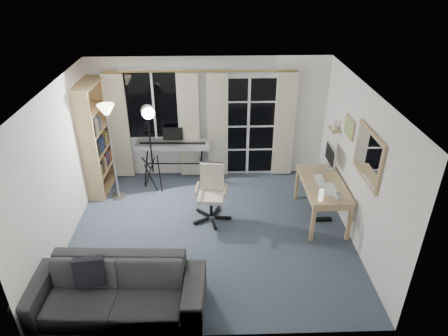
{
  "coord_description": "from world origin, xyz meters",
  "views": [
    {
      "loc": [
        0.05,
        -5.24,
        4.08
      ],
      "look_at": [
        0.23,
        0.35,
        1.01
      ],
      "focal_mm": 32.0,
      "sensor_mm": 36.0,
      "label": 1
    }
  ],
  "objects_px": {
    "keyboard_piano": "(173,146)",
    "monitor": "(331,156)",
    "torchiere_lamp": "(108,125)",
    "studio_light": "(149,122)",
    "office_chair": "(212,187)",
    "sofa": "(113,283)",
    "desk": "(323,187)",
    "bookshelf": "(94,141)",
    "mug": "(339,196)"
  },
  "relations": [
    {
      "from": "studio_light",
      "to": "sofa",
      "type": "distance_m",
      "value": 3.01
    },
    {
      "from": "office_chair",
      "to": "monitor",
      "type": "relative_size",
      "value": 1.92
    },
    {
      "from": "bookshelf",
      "to": "office_chair",
      "type": "distance_m",
      "value": 2.4
    },
    {
      "from": "keyboard_piano",
      "to": "monitor",
      "type": "relative_size",
      "value": 2.81
    },
    {
      "from": "desk",
      "to": "mug",
      "type": "distance_m",
      "value": 0.53
    },
    {
      "from": "studio_light",
      "to": "mug",
      "type": "xyz_separation_m",
      "value": [
        3.04,
        -1.44,
        -0.66
      ]
    },
    {
      "from": "desk",
      "to": "monitor",
      "type": "bearing_deg",
      "value": 66.06
    },
    {
      "from": "studio_light",
      "to": "sofa",
      "type": "xyz_separation_m",
      "value": [
        -0.15,
        -2.85,
        -0.98
      ]
    },
    {
      "from": "studio_light",
      "to": "office_chair",
      "type": "height_order",
      "value": "studio_light"
    },
    {
      "from": "keyboard_piano",
      "to": "monitor",
      "type": "height_order",
      "value": "monitor"
    },
    {
      "from": "office_chair",
      "to": "monitor",
      "type": "bearing_deg",
      "value": 15.91
    },
    {
      "from": "torchiere_lamp",
      "to": "studio_light",
      "type": "relative_size",
      "value": 1.03
    },
    {
      "from": "torchiere_lamp",
      "to": "desk",
      "type": "distance_m",
      "value": 3.77
    },
    {
      "from": "bookshelf",
      "to": "sofa",
      "type": "distance_m",
      "value": 3.19
    },
    {
      "from": "torchiere_lamp",
      "to": "desk",
      "type": "xyz_separation_m",
      "value": [
        3.6,
        -0.74,
        -0.85
      ]
    },
    {
      "from": "office_chair",
      "to": "desk",
      "type": "xyz_separation_m",
      "value": [
        1.86,
        -0.11,
        0.04
      ]
    },
    {
      "from": "bookshelf",
      "to": "studio_light",
      "type": "height_order",
      "value": "bookshelf"
    },
    {
      "from": "torchiere_lamp",
      "to": "office_chair",
      "type": "bearing_deg",
      "value": -19.91
    },
    {
      "from": "bookshelf",
      "to": "office_chair",
      "type": "relative_size",
      "value": 2.16
    },
    {
      "from": "torchiere_lamp",
      "to": "studio_light",
      "type": "xyz_separation_m",
      "value": [
        0.65,
        0.2,
        -0.05
      ]
    },
    {
      "from": "sofa",
      "to": "office_chair",
      "type": "bearing_deg",
      "value": 61.37
    },
    {
      "from": "office_chair",
      "to": "mug",
      "type": "xyz_separation_m",
      "value": [
        1.96,
        -0.61,
        0.19
      ]
    },
    {
      "from": "desk",
      "to": "keyboard_piano",
      "type": "bearing_deg",
      "value": 152.42
    },
    {
      "from": "bookshelf",
      "to": "monitor",
      "type": "height_order",
      "value": "bookshelf"
    },
    {
      "from": "bookshelf",
      "to": "studio_light",
      "type": "xyz_separation_m",
      "value": [
        1.06,
        -0.16,
        0.43
      ]
    },
    {
      "from": "studio_light",
      "to": "office_chair",
      "type": "distance_m",
      "value": 1.61
    },
    {
      "from": "monitor",
      "to": "desk",
      "type": "bearing_deg",
      "value": -113.94
    },
    {
      "from": "torchiere_lamp",
      "to": "office_chair",
      "type": "relative_size",
      "value": 1.88
    },
    {
      "from": "desk",
      "to": "sofa",
      "type": "distance_m",
      "value": 3.63
    },
    {
      "from": "torchiere_lamp",
      "to": "desk",
      "type": "height_order",
      "value": "torchiere_lamp"
    },
    {
      "from": "desk",
      "to": "office_chair",
      "type": "bearing_deg",
      "value": 176.18
    },
    {
      "from": "bookshelf",
      "to": "desk",
      "type": "distance_m",
      "value": 4.17
    },
    {
      "from": "studio_light",
      "to": "desk",
      "type": "distance_m",
      "value": 3.19
    },
    {
      "from": "keyboard_piano",
      "to": "monitor",
      "type": "xyz_separation_m",
      "value": [
        2.79,
        -0.89,
        0.19
      ]
    },
    {
      "from": "monitor",
      "to": "mug",
      "type": "distance_m",
      "value": 0.98
    },
    {
      "from": "bookshelf",
      "to": "office_chair",
      "type": "height_order",
      "value": "bookshelf"
    },
    {
      "from": "bookshelf",
      "to": "office_chair",
      "type": "xyz_separation_m",
      "value": [
        2.15,
        -0.98,
        -0.42
      ]
    },
    {
      "from": "sofa",
      "to": "bookshelf",
      "type": "bearing_deg",
      "value": 109.75
    },
    {
      "from": "torchiere_lamp",
      "to": "studio_light",
      "type": "bearing_deg",
      "value": 16.76
    },
    {
      "from": "bookshelf",
      "to": "mug",
      "type": "height_order",
      "value": "bookshelf"
    },
    {
      "from": "studio_light",
      "to": "desk",
      "type": "xyz_separation_m",
      "value": [
        2.94,
        -0.94,
        -0.8
      ]
    },
    {
      "from": "torchiere_lamp",
      "to": "keyboard_piano",
      "type": "distance_m",
      "value": 1.35
    },
    {
      "from": "torchiere_lamp",
      "to": "studio_light",
      "type": "height_order",
      "value": "torchiere_lamp"
    },
    {
      "from": "torchiere_lamp",
      "to": "monitor",
      "type": "xyz_separation_m",
      "value": [
        3.79,
        -0.29,
        -0.5
      ]
    },
    {
      "from": "keyboard_piano",
      "to": "office_chair",
      "type": "distance_m",
      "value": 1.44
    },
    {
      "from": "studio_light",
      "to": "mug",
      "type": "height_order",
      "value": "studio_light"
    },
    {
      "from": "torchiere_lamp",
      "to": "office_chair",
      "type": "distance_m",
      "value": 2.06
    },
    {
      "from": "bookshelf",
      "to": "monitor",
      "type": "relative_size",
      "value": 4.15
    },
    {
      "from": "office_chair",
      "to": "sofa",
      "type": "bearing_deg",
      "value": -114.78
    },
    {
      "from": "studio_light",
      "to": "sofa",
      "type": "relative_size",
      "value": 0.77
    }
  ]
}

